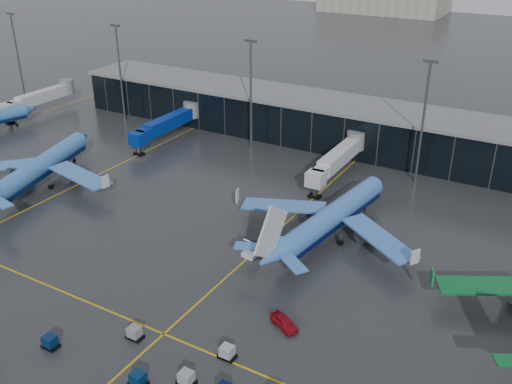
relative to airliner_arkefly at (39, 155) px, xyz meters
The scene contains 10 objects.
ground 43.13m from the airliner_arkefly, 13.81° to the right, with size 600.00×600.00×0.00m, color #282B2D.
terminal_pier 66.35m from the airliner_arkefly, 51.36° to the left, with size 142.00×17.00×10.70m.
jet_bridges 33.48m from the airliner_arkefly, 78.91° to the left, with size 94.00×27.50×7.20m.
flood_masts 61.62m from the airliner_arkefly, 40.62° to the left, with size 203.00×0.50×25.50m.
taxi_lines 51.82m from the airliner_arkefly, ahead, with size 220.00×120.00×0.02m.
airliner_arkefly is the anchor object (origin of this frame).
airliner_klm_near 61.22m from the airliner_arkefly, ahead, with size 35.46×40.39×12.41m, color #417AD5, non-canonical shape.
baggage_carts 64.62m from the airliner_arkefly, 27.76° to the right, with size 31.76×11.30×1.70m.
mobile_airstair 51.94m from the airliner_arkefly, ahead, with size 2.62×3.47×3.45m.
service_van_red 66.73m from the airliner_arkefly, 13.79° to the right, with size 1.90×4.72×1.61m, color #9E0C17.
Camera 1 is at (50.73, -60.65, 49.74)m, focal length 40.00 mm.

